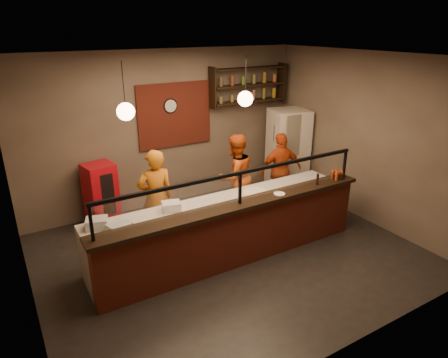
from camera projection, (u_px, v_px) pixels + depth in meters
floor at (229, 254)px, 6.76m from camera, size 6.00×6.00×0.00m
ceiling at (230, 57)px, 5.60m from camera, size 6.00×6.00×0.00m
wall_back at (166, 130)px, 8.18m from camera, size 6.00×0.00×6.00m
wall_left at (15, 207)px, 4.75m from camera, size 0.00×5.00×5.00m
wall_right at (364, 138)px, 7.61m from camera, size 0.00×5.00×5.00m
wall_front at (354, 232)px, 4.18m from camera, size 6.00×0.00×6.00m
brick_patch at (175, 115)px, 8.14m from camera, size 1.60×0.04×1.30m
service_counter at (239, 235)px, 6.34m from camera, size 4.60×0.25×1.00m
counter_ledge at (240, 205)px, 6.14m from camera, size 4.70×0.37×0.06m
worktop_cabinet at (223, 227)px, 6.76m from camera, size 4.60×0.75×0.85m
worktop at (223, 203)px, 6.60m from camera, size 4.60×0.75×0.05m
sneeze_guard at (240, 185)px, 6.02m from camera, size 4.50×0.05×0.52m
wall_shelving at (249, 85)px, 8.65m from camera, size 1.84×0.28×0.85m
wall_clock at (170, 106)px, 8.01m from camera, size 0.30×0.04×0.30m
pendant_left at (126, 111)px, 5.28m from camera, size 0.24×0.24×0.77m
pendant_right at (245, 99)px, 6.18m from camera, size 0.24×0.24×0.77m
cook_left at (156, 198)px, 6.83m from camera, size 0.67×0.48×1.72m
cook_mid at (235, 177)px, 7.80m from camera, size 0.89×0.73×1.70m
cook_right at (281, 170)px, 8.31m from camera, size 0.99×0.57×1.59m
fridge at (287, 151)px, 9.04m from camera, size 0.94×0.91×1.89m
red_cooler at (101, 195)px, 7.53m from camera, size 0.62×0.58×1.24m
pizza_dough at (256, 192)px, 6.94m from camera, size 0.55×0.55×0.01m
prep_tub_a at (97, 223)px, 5.70m from camera, size 0.36×0.32×0.15m
prep_tub_b at (171, 206)px, 6.24m from camera, size 0.33×0.29×0.14m
prep_tub_c at (120, 228)px, 5.55m from camera, size 0.36×0.32×0.15m
rolling_pin at (113, 225)px, 5.76m from camera, size 0.31×0.27×0.06m
condiment_caddy at (337, 176)px, 7.09m from camera, size 0.22×0.20×0.10m
pepper_mill at (318, 179)px, 6.81m from camera, size 0.06×0.06×0.20m
small_plate at (279, 194)px, 6.46m from camera, size 0.24×0.24×0.01m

